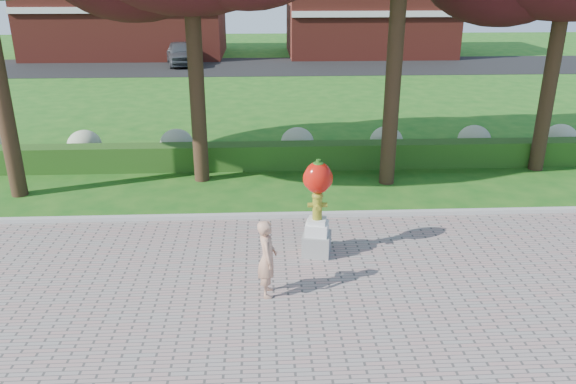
# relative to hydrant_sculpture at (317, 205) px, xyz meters

# --- Properties ---
(ground) EXTENTS (100.00, 100.00, 0.00)m
(ground) POSITION_rel_hydrant_sculpture_xyz_m (-0.98, -1.00, -1.19)
(ground) COLOR #175515
(ground) RESTS_ON ground
(curb) EXTENTS (40.00, 0.18, 0.15)m
(curb) POSITION_rel_hydrant_sculpture_xyz_m (-0.98, 2.00, -1.12)
(curb) COLOR #ADADA5
(curb) RESTS_ON ground
(lawn_hedge) EXTENTS (24.00, 0.70, 0.80)m
(lawn_hedge) POSITION_rel_hydrant_sculpture_xyz_m (-0.98, 6.00, -0.79)
(lawn_hedge) COLOR #214C15
(lawn_hedge) RESTS_ON ground
(hydrangea_row) EXTENTS (20.10, 1.10, 0.99)m
(hydrangea_row) POSITION_rel_hydrant_sculpture_xyz_m (-0.41, 7.00, -0.64)
(hydrangea_row) COLOR #9BA27C
(hydrangea_row) RESTS_ON ground
(street) EXTENTS (50.00, 8.00, 0.02)m
(street) POSITION_rel_hydrant_sculpture_xyz_m (-0.98, 27.00, -1.18)
(street) COLOR black
(street) RESTS_ON ground
(building_left) EXTENTS (14.00, 8.00, 7.00)m
(building_left) POSITION_rel_hydrant_sculpture_xyz_m (-10.98, 33.00, 2.31)
(building_left) COLOR maroon
(building_left) RESTS_ON ground
(building_right) EXTENTS (12.00, 8.00, 6.40)m
(building_right) POSITION_rel_hydrant_sculpture_xyz_m (7.02, 33.00, 2.01)
(building_right) COLOR maroon
(building_right) RESTS_ON ground
(hydrant_sculpture) EXTENTS (0.70, 0.70, 2.18)m
(hydrant_sculpture) POSITION_rel_hydrant_sculpture_xyz_m (0.00, 0.00, 0.00)
(hydrant_sculpture) COLOR gray
(hydrant_sculpture) RESTS_ON walkway
(woman) EXTENTS (0.39, 0.58, 1.54)m
(woman) POSITION_rel_hydrant_sculpture_xyz_m (-1.10, -1.63, -0.38)
(woman) COLOR tan
(woman) RESTS_ON walkway
(parked_car) EXTENTS (2.74, 4.85, 1.56)m
(parked_car) POSITION_rel_hydrant_sculpture_xyz_m (-6.51, 27.87, -0.39)
(parked_car) COLOR #45494D
(parked_car) RESTS_ON street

